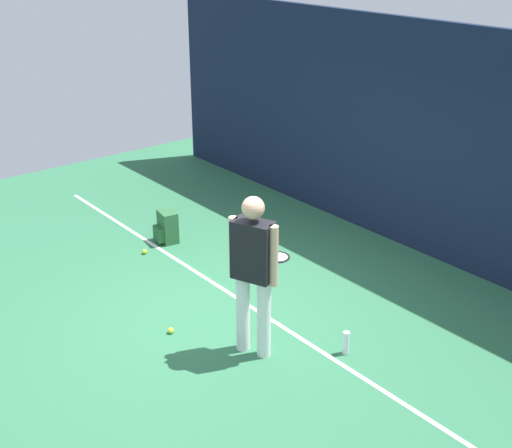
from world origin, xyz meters
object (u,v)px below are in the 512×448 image
(tennis_racket, at_px, (276,256))
(tennis_ball_mid_court, at_px, (145,252))
(tennis_player, at_px, (253,267))
(water_bottle, at_px, (346,343))
(tennis_ball_by_fence, at_px, (171,330))
(tennis_ball_near_player, at_px, (249,240))
(backpack, at_px, (167,227))

(tennis_racket, height_order, tennis_ball_mid_court, tennis_ball_mid_court)
(tennis_player, height_order, water_bottle, tennis_player)
(tennis_ball_by_fence, height_order, water_bottle, water_bottle)
(tennis_player, relative_size, tennis_ball_near_player, 25.76)
(backpack, distance_m, water_bottle, 3.43)
(tennis_ball_by_fence, bearing_deg, tennis_racket, 108.11)
(tennis_ball_mid_court, bearing_deg, tennis_ball_by_fence, -22.73)
(tennis_player, bearing_deg, backpack, -36.97)
(tennis_racket, xyz_separation_m, tennis_ball_mid_court, (-1.17, -1.28, 0.02))
(tennis_racket, bearing_deg, tennis_ball_by_fence, -91.97)
(tennis_player, distance_m, backpack, 3.00)
(tennis_player, xyz_separation_m, water_bottle, (0.62, 0.71, -0.84))
(tennis_player, xyz_separation_m, tennis_racket, (-1.49, 1.58, -0.95))
(tennis_racket, xyz_separation_m, water_bottle, (2.11, -0.88, 0.11))
(backpack, bearing_deg, tennis_ball_by_fence, -21.57)
(tennis_ball_by_fence, bearing_deg, tennis_player, 29.86)
(tennis_racket, xyz_separation_m, tennis_ball_near_player, (-0.58, 0.01, 0.02))
(backpack, distance_m, tennis_ball_mid_court, 0.50)
(tennis_racket, bearing_deg, water_bottle, -42.66)
(tennis_player, bearing_deg, water_bottle, -153.37)
(water_bottle, bearing_deg, tennis_ball_by_fence, -140.78)
(backpack, bearing_deg, tennis_player, -4.95)
(tennis_ball_by_fence, distance_m, water_bottle, 1.86)
(backpack, bearing_deg, water_bottle, 9.26)
(tennis_ball_near_player, xyz_separation_m, tennis_ball_by_fence, (1.25, -2.06, 0.00))
(backpack, height_order, tennis_ball_mid_court, backpack)
(backpack, xyz_separation_m, tennis_ball_near_player, (0.73, 0.84, -0.18))
(backpack, bearing_deg, tennis_ball_mid_court, -62.56)
(tennis_player, height_order, tennis_ball_by_fence, tennis_player)
(tennis_racket, distance_m, tennis_ball_near_player, 0.58)
(backpack, xyz_separation_m, water_bottle, (3.43, -0.04, -0.09))
(backpack, relative_size, tennis_ball_near_player, 6.67)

